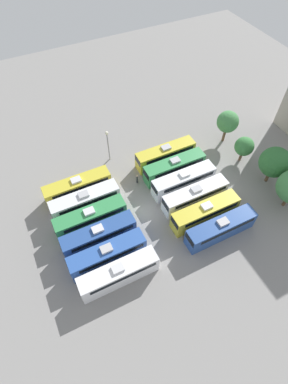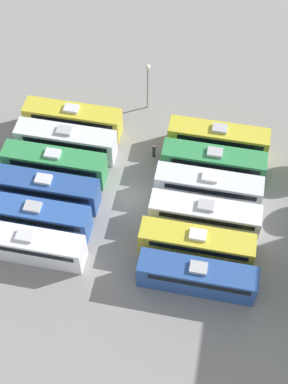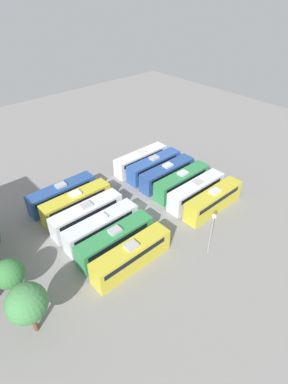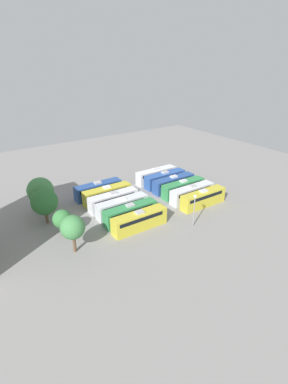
{
  "view_description": "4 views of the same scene",
  "coord_description": "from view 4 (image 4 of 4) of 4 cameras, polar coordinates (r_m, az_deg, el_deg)",
  "views": [
    {
      "loc": [
        24.06,
        -11.95,
        40.11
      ],
      "look_at": [
        -1.53,
        0.64,
        3.27
      ],
      "focal_mm": 28.0,
      "sensor_mm": 36.0,
      "label": 1
    },
    {
      "loc": [
        31.29,
        7.81,
        46.38
      ],
      "look_at": [
        0.29,
        1.78,
        2.06
      ],
      "focal_mm": 50.0,
      "sensor_mm": 36.0,
      "label": 2
    },
    {
      "loc": [
        -28.33,
        24.07,
        29.82
      ],
      "look_at": [
        -0.56,
        -0.79,
        2.66
      ],
      "focal_mm": 28.0,
      "sensor_mm": 36.0,
      "label": 3
    },
    {
      "loc": [
        -48.87,
        35.15,
        29.52
      ],
      "look_at": [
        1.6,
        0.42,
        1.7
      ],
      "focal_mm": 28.0,
      "sensor_mm": 36.0,
      "label": 4
    }
  ],
  "objects": [
    {
      "name": "ground_plane",
      "position": [
        67.05,
        1.07,
        -1.7
      ],
      "size": [
        117.24,
        117.24,
        0.0
      ],
      "primitive_type": "plane",
      "color": "gray"
    },
    {
      "name": "bus_9",
      "position": [
        63.64,
        -5.86,
        -1.51
      ],
      "size": [
        2.52,
        11.03,
        3.67
      ],
      "color": "silver",
      "rests_on": "ground_plane"
    },
    {
      "name": "tree_1",
      "position": [
        54.87,
        -15.33,
        -5.01
      ],
      "size": [
        3.41,
        3.41,
        5.09
      ],
      "color": "brown",
      "rests_on": "ground_plane"
    },
    {
      "name": "light_pole",
      "position": [
        56.04,
        9.6,
        -2.41
      ],
      "size": [
        0.6,
        0.6,
        6.55
      ],
      "color": "gray",
      "rests_on": "ground_plane"
    },
    {
      "name": "bus_6",
      "position": [
        55.75,
        -0.88,
        -5.37
      ],
      "size": [
        2.52,
        11.03,
        3.67
      ],
      "color": "gold",
      "rests_on": "ground_plane"
    },
    {
      "name": "bus_3",
      "position": [
        72.12,
        5.63,
        1.72
      ],
      "size": [
        2.52,
        11.03,
        3.67
      ],
      "color": "#284C93",
      "rests_on": "ground_plane"
    },
    {
      "name": "tree_0",
      "position": [
        49.5,
        -13.44,
        -6.6
      ],
      "size": [
        4.03,
        4.03,
        6.62
      ],
      "color": "brown",
      "rests_on": "ground_plane"
    },
    {
      "name": "tree_2",
      "position": [
        59.3,
        -18.45,
        -1.78
      ],
      "size": [
        5.1,
        5.1,
        7.16
      ],
      "color": "brown",
      "rests_on": "ground_plane"
    },
    {
      "name": "bus_10",
      "position": [
        66.54,
        -7.04,
        -0.37
      ],
      "size": [
        2.52,
        11.03,
        3.67
      ],
      "color": "gold",
      "rests_on": "ground_plane"
    },
    {
      "name": "bus_5",
      "position": [
        76.79,
        2.3,
        3.26
      ],
      "size": [
        2.52,
        11.03,
        3.67
      ],
      "color": "white",
      "rests_on": "ground_plane"
    },
    {
      "name": "bus_8",
      "position": [
        60.91,
        -4.19,
        -2.7
      ],
      "size": [
        2.52,
        11.03,
        3.67
      ],
      "color": "silver",
      "rests_on": "ground_plane"
    },
    {
      "name": "worker_person",
      "position": [
        61.38,
        3.22,
        -3.47
      ],
      "size": [
        0.36,
        0.36,
        1.82
      ],
      "color": "#333338",
      "rests_on": "ground_plane"
    },
    {
      "name": "tree_3",
      "position": [
        64.23,
        -19.13,
        0.26
      ],
      "size": [
        5.37,
        5.37,
        7.4
      ],
      "color": "brown",
      "rests_on": "ground_plane"
    },
    {
      "name": "bus_7",
      "position": [
        58.32,
        -2.64,
        -3.96
      ],
      "size": [
        2.52,
        11.03,
        3.67
      ],
      "color": "#338C4C",
      "rests_on": "ground_plane"
    },
    {
      "name": "bus_2",
      "position": [
        69.83,
        7.44,
        0.84
      ],
      "size": [
        2.52,
        11.03,
        3.67
      ],
      "color": "#338C4C",
      "rests_on": "ground_plane"
    },
    {
      "name": "bus_1",
      "position": [
        67.42,
        9.11,
        -0.16
      ],
      "size": [
        2.52,
        11.03,
        3.67
      ],
      "color": "silver",
      "rests_on": "ground_plane"
    },
    {
      "name": "bus_11",
      "position": [
        69.13,
        -8.75,
        0.5
      ],
      "size": [
        2.52,
        11.03,
        3.67
      ],
      "color": "#284C93",
      "rests_on": "ground_plane"
    },
    {
      "name": "bus_0",
      "position": [
        65.42,
        11.16,
        -1.12
      ],
      "size": [
        2.52,
        11.03,
        3.67
      ],
      "color": "gold",
      "rests_on": "ground_plane"
    },
    {
      "name": "bus_4",
      "position": [
        74.55,
        3.98,
        2.55
      ],
      "size": [
        2.52,
        11.03,
        3.67
      ],
      "color": "#2D56A8",
      "rests_on": "ground_plane"
    }
  ]
}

